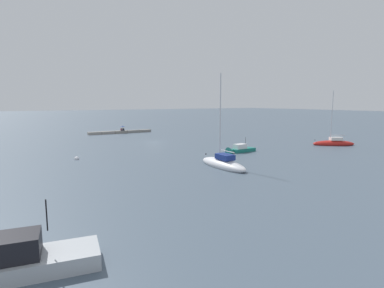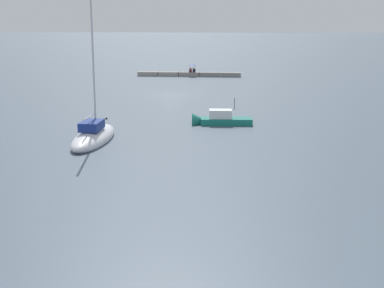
# 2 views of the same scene
# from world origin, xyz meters

# --- Properties ---
(ground_plane) EXTENTS (500.00, 500.00, 0.00)m
(ground_plane) POSITION_xyz_m (0.00, 0.00, 0.00)
(ground_plane) COLOR #475666
(seawall_pier) EXTENTS (16.08, 1.43, 0.67)m
(seawall_pier) POSITION_xyz_m (0.00, -20.50, 0.33)
(seawall_pier) COLOR gray
(seawall_pier) RESTS_ON ground_plane
(person_seated_dark_left) EXTENTS (0.42, 0.62, 0.73)m
(person_seated_dark_left) POSITION_xyz_m (-0.78, -20.50, 0.92)
(person_seated_dark_left) COLOR #1E2333
(person_seated_dark_left) RESTS_ON seawall_pier
(person_seated_maroon_right) EXTENTS (0.42, 0.62, 0.73)m
(person_seated_maroon_right) POSITION_xyz_m (-0.22, -20.43, 0.92)
(person_seated_maroon_right) COLOR #1E2333
(person_seated_maroon_right) RESTS_ON seawall_pier
(umbrella_open_navy) EXTENTS (1.30, 1.30, 1.28)m
(umbrella_open_navy) POSITION_xyz_m (-0.50, -20.42, 1.78)
(umbrella_open_navy) COLOR black
(umbrella_open_navy) RESTS_ON seawall_pier
(sailboat_white_far) EXTENTS (2.42, 8.27, 11.70)m
(sailboat_white_far) POSITION_xyz_m (2.32, 25.78, 0.41)
(sailboat_white_far) COLOR silver
(sailboat_white_far) RESTS_ON ground_plane
(motorboat_teal_far) EXTENTS (5.30, 1.95, 2.92)m
(motorboat_teal_far) POSITION_xyz_m (-6.47, 18.04, 0.31)
(motorboat_teal_far) COLOR #197266
(motorboat_teal_far) RESTS_ON ground_plane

